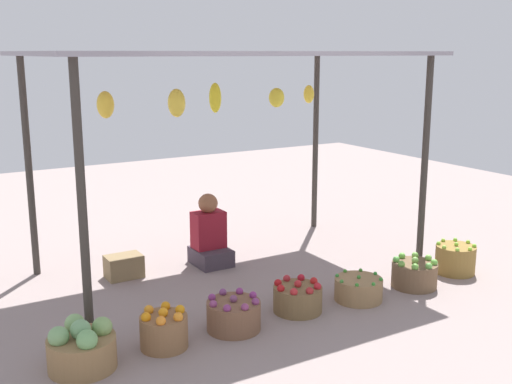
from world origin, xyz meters
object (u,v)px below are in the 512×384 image
at_px(basket_oranges, 164,330).
at_px(wooden_crate_near_vendor, 124,266).
at_px(basket_purple_onions, 234,315).
at_px(basket_green_chilies, 358,289).
at_px(basket_green_apples, 414,274).
at_px(basket_red_apples, 297,298).
at_px(basket_limes, 455,259).
at_px(basket_cabbages, 82,348).
at_px(vendor_person, 209,237).

bearing_deg(basket_oranges, wooden_crate_near_vendor, 81.13).
bearing_deg(basket_oranges, basket_purple_onions, 0.31).
distance_m(basket_green_chilies, wooden_crate_near_vendor, 2.38).
relative_size(basket_oranges, basket_green_apples, 0.85).
xyz_separation_m(basket_purple_onions, basket_green_apples, (1.99, -0.06, 0.00)).
relative_size(basket_oranges, basket_red_apples, 0.86).
xyz_separation_m(basket_purple_onions, basket_limes, (2.65, 0.01, 0.02)).
bearing_deg(basket_purple_onions, wooden_crate_near_vendor, 102.37).
height_order(basket_cabbages, basket_green_apples, basket_cabbages).
distance_m(basket_oranges, basket_green_chilies, 1.93).
bearing_deg(basket_purple_onions, basket_green_chilies, -1.75).
distance_m(basket_oranges, basket_purple_onions, 0.62).
bearing_deg(basket_green_apples, basket_red_apples, 175.76).
bearing_deg(basket_green_apples, basket_green_chilies, 178.19).
distance_m(basket_cabbages, basket_purple_onions, 1.26).
bearing_deg(basket_limes, basket_green_chilies, -177.94).
distance_m(basket_cabbages, basket_green_chilies, 2.57).
xyz_separation_m(basket_cabbages, basket_green_chilies, (2.57, -0.03, -0.05)).
height_order(basket_purple_onions, basket_green_apples, basket_green_apples).
relative_size(basket_cabbages, basket_green_chilies, 1.11).
xyz_separation_m(vendor_person, basket_green_chilies, (0.72, -1.62, -0.19)).
relative_size(basket_cabbages, basket_limes, 1.21).
bearing_deg(basket_cabbages, basket_purple_onions, 0.33).
relative_size(vendor_person, basket_cabbages, 1.57).
height_order(basket_limes, wooden_crate_near_vendor, basket_limes).
bearing_deg(wooden_crate_near_vendor, basket_green_apples, -36.11).
distance_m(basket_green_chilies, basket_limes, 1.35).
distance_m(basket_cabbages, basket_limes, 3.91).
xyz_separation_m(basket_cabbages, basket_limes, (3.91, 0.02, -0.01)).
xyz_separation_m(vendor_person, basket_cabbages, (-1.84, -1.59, -0.14)).
height_order(basket_cabbages, basket_limes, basket_cabbages).
bearing_deg(wooden_crate_near_vendor, basket_red_apples, -57.55).
xyz_separation_m(vendor_person, basket_oranges, (-1.20, -1.59, -0.16)).
bearing_deg(vendor_person, basket_green_apples, -49.29).
bearing_deg(basket_green_chilies, basket_limes, 2.06).
bearing_deg(basket_green_apples, basket_cabbages, 179.04).
bearing_deg(wooden_crate_near_vendor, basket_purple_onions, -77.63).
distance_m(basket_purple_onions, basket_green_apples, 1.99).
bearing_deg(basket_cabbages, wooden_crate_near_vendor, 61.61).
bearing_deg(wooden_crate_near_vendor, basket_cabbages, -118.39).
bearing_deg(vendor_person, basket_red_apples, -86.75).
relative_size(basket_limes, wooden_crate_near_vendor, 1.13).
bearing_deg(basket_green_apples, vendor_person, 130.71).
relative_size(basket_green_apples, wooden_crate_near_vendor, 1.22).
xyz_separation_m(basket_green_chilies, wooden_crate_near_vendor, (-1.67, 1.70, 0.01)).
xyz_separation_m(basket_cabbages, basket_oranges, (0.64, 0.00, -0.02)).
relative_size(basket_cabbages, basket_red_apples, 1.14).
bearing_deg(basket_limes, wooden_crate_near_vendor, 151.29).
relative_size(basket_purple_onions, basket_red_apples, 1.03).
height_order(basket_purple_onions, basket_red_apples, basket_purple_onions).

